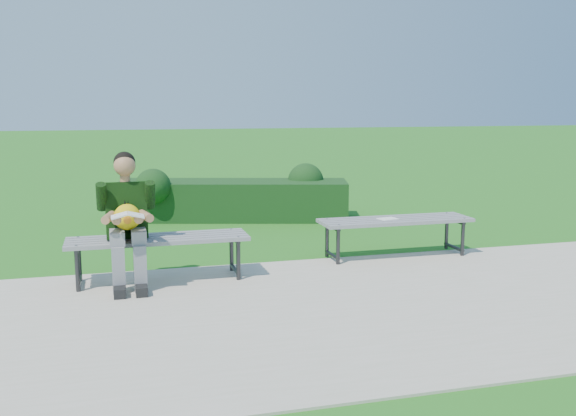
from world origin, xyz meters
name	(u,v)px	position (x,y,z in m)	size (l,w,h in m)	color
ground	(291,262)	(0.00, 0.00, 0.00)	(80.00, 80.00, 0.00)	#2F7A20
walkway	(344,307)	(0.00, -1.75, 0.01)	(30.00, 3.50, 0.02)	beige
hedge	(234,197)	(-0.10, 2.95, 0.34)	(3.67, 1.80, 0.86)	#194212
bench_left	(158,242)	(-1.51, -0.45, 0.42)	(1.80, 0.50, 0.46)	slate
bench_right	(396,223)	(1.24, -0.11, 0.42)	(1.80, 0.50, 0.46)	slate
seated_boy	(127,216)	(-1.81, -0.54, 0.71)	(0.56, 0.76, 1.31)	slate
paper_sheet	(388,219)	(1.14, -0.11, 0.47)	(0.25, 0.21, 0.01)	white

